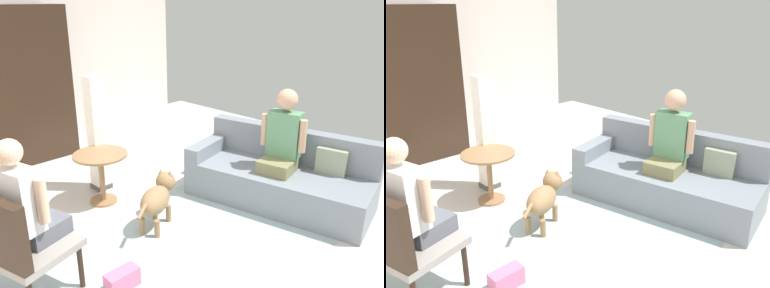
{
  "view_description": "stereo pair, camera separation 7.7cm",
  "coord_description": "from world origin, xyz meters",
  "views": [
    {
      "loc": [
        -2.14,
        -2.52,
        2.19
      ],
      "look_at": [
        0.27,
        -0.1,
        0.95
      ],
      "focal_mm": 37.56,
      "sensor_mm": 36.0,
      "label": 1
    },
    {
      "loc": [
        -2.09,
        -2.57,
        2.19
      ],
      "look_at": [
        0.27,
        -0.1,
        0.95
      ],
      "focal_mm": 37.56,
      "sensor_mm": 36.0,
      "label": 2
    }
  ],
  "objects": [
    {
      "name": "person_on_couch",
      "position": [
        1.47,
        -0.29,
        0.78
      ],
      "size": [
        0.48,
        0.5,
        0.89
      ],
      "color": "olive"
    },
    {
      "name": "handbag",
      "position": [
        -0.67,
        -0.26,
        0.08
      ],
      "size": [
        0.28,
        0.13,
        0.16
      ],
      "primitive_type": "cube",
      "color": "#D8668C",
      "rests_on": "ground"
    },
    {
      "name": "dog",
      "position": [
        0.16,
        0.28,
        0.32
      ],
      "size": [
        0.72,
        0.45,
        0.52
      ],
      "color": "olive",
      "rests_on": "ground"
    },
    {
      "name": "ground_plane",
      "position": [
        0.0,
        0.0,
        0.0
      ],
      "size": [
        8.01,
        8.01,
        0.0
      ],
      "primitive_type": "plane",
      "color": "beige"
    },
    {
      "name": "round_end_table",
      "position": [
        0.04,
        1.11,
        0.42
      ],
      "size": [
        0.6,
        0.6,
        0.59
      ],
      "color": "olive",
      "rests_on": "ground"
    },
    {
      "name": "armoire_cabinet",
      "position": [
        0.1,
        2.99,
        1.06
      ],
      "size": [
        1.15,
        0.56,
        2.13
      ],
      "primitive_type": "cube",
      "color": "black",
      "rests_on": "ground"
    },
    {
      "name": "back_wall",
      "position": [
        0.0,
        3.4,
        1.43
      ],
      "size": [
        6.01,
        0.12,
        2.87
      ],
      "primitive_type": "cube",
      "color": "silver",
      "rests_on": "ground"
    },
    {
      "name": "column_lamp",
      "position": [
        0.22,
        1.43,
        0.68
      ],
      "size": [
        0.2,
        0.2,
        1.38
      ],
      "color": "#4C4742",
      "rests_on": "ground"
    },
    {
      "name": "person_on_armchair",
      "position": [
        -1.17,
        0.22,
        0.78
      ],
      "size": [
        0.5,
        0.52,
        0.84
      ],
      "color": "#555761"
    },
    {
      "name": "couch",
      "position": [
        1.5,
        -0.27,
        0.28
      ],
      "size": [
        1.22,
        2.13,
        0.79
      ],
      "color": "slate",
      "rests_on": "ground"
    },
    {
      "name": "area_rug",
      "position": [
        0.18,
        -0.19,
        0.0
      ],
      "size": [
        3.15,
        1.95,
        0.01
      ],
      "primitive_type": "cube",
      "color": "#9EB2B7",
      "rests_on": "ground"
    },
    {
      "name": "armchair",
      "position": [
        -1.32,
        0.18,
        0.55
      ],
      "size": [
        0.73,
        0.82,
        0.96
      ],
      "color": "black",
      "rests_on": "ground"
    }
  ]
}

